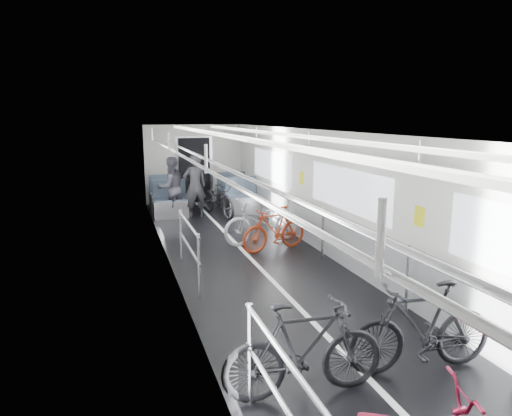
# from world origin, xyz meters

# --- Properties ---
(car_shell) EXTENTS (3.02, 14.01, 2.41)m
(car_shell) POSITION_xyz_m (0.00, 1.78, 1.13)
(car_shell) COLOR black
(car_shell) RESTS_ON ground
(bike_left_mid) EXTENTS (1.65, 0.56, 0.98)m
(bike_left_mid) POSITION_xyz_m (-0.75, -3.34, 0.49)
(bike_left_mid) COLOR black
(bike_left_mid) RESTS_ON floor
(bike_right_near) EXTENTS (1.69, 0.63, 0.99)m
(bike_right_near) POSITION_xyz_m (0.60, -3.29, 0.50)
(bike_right_near) COLOR black
(bike_right_near) RESTS_ON floor
(bike_right_mid) EXTENTS (1.92, 0.97, 0.96)m
(bike_right_mid) POSITION_xyz_m (0.58, 1.91, 0.48)
(bike_right_mid) COLOR #BBBABF
(bike_right_mid) RESTS_ON floor
(bike_right_far) EXTENTS (1.54, 0.77, 0.89)m
(bike_right_far) POSITION_xyz_m (0.61, 1.31, 0.45)
(bike_right_far) COLOR maroon
(bike_right_far) RESTS_ON floor
(bike_aisle) EXTENTS (1.03, 1.90, 0.95)m
(bike_aisle) POSITION_xyz_m (0.26, 4.80, 0.47)
(bike_aisle) COLOR black
(bike_aisle) RESTS_ON floor
(person_standing) EXTENTS (0.67, 0.49, 1.69)m
(person_standing) POSITION_xyz_m (-0.37, 4.80, 0.85)
(person_standing) COLOR black
(person_standing) RESTS_ON floor
(person_seated) EXTENTS (0.92, 0.80, 1.61)m
(person_seated) POSITION_xyz_m (-0.97, 4.97, 0.81)
(person_seated) COLOR #2B2931
(person_seated) RESTS_ON floor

